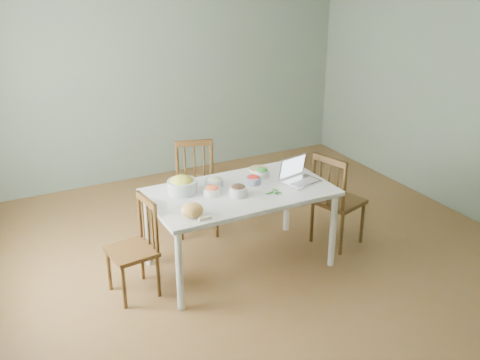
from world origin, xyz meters
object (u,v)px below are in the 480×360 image
bowl_squash (182,184)px  chair_right (339,199)px  chair_far (197,190)px  laptop (302,171)px  bread_boule (192,210)px  chair_left (131,249)px  dining_table (240,228)px

bowl_squash → chair_right: bearing=-9.2°
chair_far → bowl_squash: (-0.40, -0.62, 0.37)m
chair_right → bowl_squash: chair_right is taller
bowl_squash → laptop: 1.11m
bread_boule → bowl_squash: bowl_squash is taller
chair_left → chair_right: size_ratio=0.90×
dining_table → bowl_squash: size_ratio=6.15×
chair_left → chair_right: (2.11, -0.06, 0.05)m
dining_table → laptop: (0.59, -0.11, 0.50)m
dining_table → bread_boule: bread_boule is taller
chair_right → bowl_squash: 1.61m
chair_right → laptop: bearing=79.1°
chair_right → laptop: (-0.48, -0.05, 0.40)m
bowl_squash → bread_boule: bearing=-102.6°
bread_boule → bowl_squash: size_ratio=0.68×
bread_boule → laptop: size_ratio=0.56×
bread_boule → bowl_squash: 0.50m
chair_left → bread_boule: bearing=50.2°
chair_far → chair_right: chair_right is taller
bowl_squash → laptop: bearing=-15.6°
dining_table → chair_right: size_ratio=1.70×
dining_table → bread_boule: 0.79m
dining_table → chair_far: size_ratio=1.73×
chair_far → bowl_squash: 0.83m
chair_left → laptop: 1.69m
dining_table → laptop: size_ratio=5.10×
bowl_squash → laptop: size_ratio=0.83×
chair_far → chair_left: (-0.95, -0.81, -0.04)m
chair_left → dining_table: bearing=83.6°
chair_right → bread_boule: bearing=81.4°
chair_left → bread_boule: bread_boule is taller
chair_far → chair_left: 1.25m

